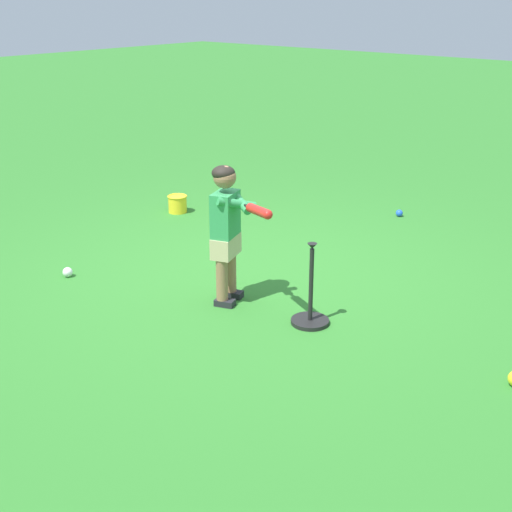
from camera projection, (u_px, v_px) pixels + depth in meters
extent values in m
plane|color=#2D7528|center=(247.00, 274.00, 6.01)|extent=(40.00, 40.00, 0.00)
cube|color=#232328|center=(233.00, 294.00, 5.55)|extent=(0.14, 0.17, 0.05)
cylinder|color=#996B4C|center=(231.00, 272.00, 5.49)|extent=(0.09, 0.09, 0.34)
cube|color=#232328|center=(225.00, 303.00, 5.40)|extent=(0.14, 0.17, 0.05)
cylinder|color=#996B4C|center=(222.00, 280.00, 5.34)|extent=(0.09, 0.09, 0.34)
cube|color=#C6B284|center=(226.00, 246.00, 5.32)|extent=(0.30, 0.23, 0.16)
cube|color=#339351|center=(225.00, 214.00, 5.23)|extent=(0.29, 0.23, 0.34)
sphere|color=#996B4C|center=(225.00, 177.00, 5.13)|extent=(0.17, 0.17, 0.17)
ellipsoid|color=black|center=(223.00, 173.00, 5.12)|extent=(0.22, 0.22, 0.11)
sphere|color=red|center=(243.00, 205.00, 5.16)|extent=(0.04, 0.04, 0.04)
cylinder|color=black|center=(247.00, 206.00, 5.07)|extent=(0.09, 0.14, 0.05)
cylinder|color=red|center=(259.00, 211.00, 4.85)|extent=(0.23, 0.34, 0.11)
sphere|color=red|center=(268.00, 215.00, 4.70)|extent=(0.07, 0.07, 0.07)
cylinder|color=#339351|center=(240.00, 201.00, 5.19)|extent=(0.18, 0.31, 0.14)
cylinder|color=#339351|center=(236.00, 204.00, 5.13)|extent=(0.30, 0.19, 0.14)
sphere|color=white|center=(68.00, 272.00, 5.93)|extent=(0.08, 0.08, 0.08)
sphere|color=blue|center=(399.00, 213.00, 7.50)|extent=(0.07, 0.07, 0.07)
cylinder|color=black|center=(310.00, 321.00, 5.12)|extent=(0.28, 0.28, 0.03)
cylinder|color=black|center=(311.00, 285.00, 5.01)|extent=(0.03, 0.03, 0.55)
cone|color=black|center=(312.00, 246.00, 4.91)|extent=(0.07, 0.07, 0.04)
cylinder|color=yellow|center=(178.00, 204.00, 7.63)|extent=(0.20, 0.20, 0.18)
torus|color=yellow|center=(177.00, 196.00, 7.60)|extent=(0.22, 0.22, 0.02)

